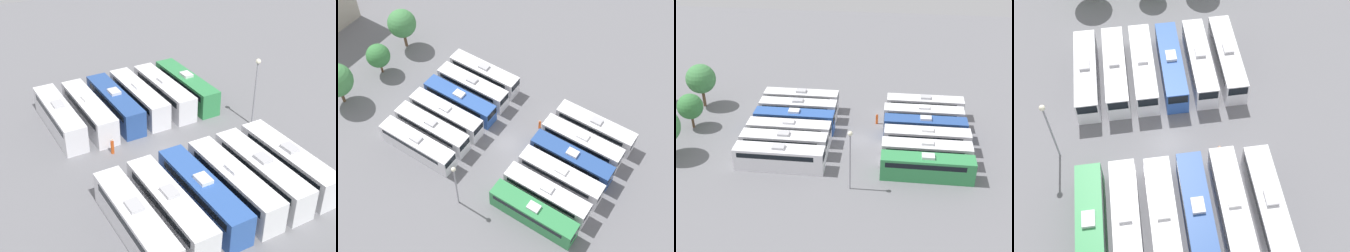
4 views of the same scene
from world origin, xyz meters
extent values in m
plane|color=slate|center=(0.00, 0.00, 0.00)|extent=(128.91, 128.91, 0.00)
cube|color=#338C4C|center=(-8.45, -9.62, 1.60)|extent=(2.51, 11.95, 3.20)
cube|color=black|center=(-8.45, -9.32, 2.50)|extent=(2.55, 10.16, 0.70)
cube|color=black|center=(-8.45, -15.58, 2.49)|extent=(2.21, 0.08, 1.12)
cube|color=silver|center=(-8.45, -9.62, 3.38)|extent=(1.20, 1.60, 0.35)
cube|color=white|center=(-5.16, -9.63, 1.60)|extent=(2.51, 11.95, 3.20)
cube|color=black|center=(-5.16, -9.33, 2.50)|extent=(2.55, 10.16, 0.70)
cube|color=black|center=(-5.16, -15.60, 2.49)|extent=(2.21, 0.08, 1.12)
cube|color=silver|center=(-5.16, -9.63, 3.38)|extent=(1.20, 1.60, 0.35)
cube|color=white|center=(-1.71, -9.81, 1.60)|extent=(2.51, 11.95, 3.20)
cube|color=black|center=(-1.71, -9.51, 2.50)|extent=(2.55, 10.16, 0.70)
cube|color=black|center=(-1.71, -15.77, 2.49)|extent=(2.21, 0.08, 1.12)
cube|color=white|center=(-1.71, -9.81, 3.38)|extent=(1.20, 1.60, 0.35)
cube|color=#284C93|center=(1.53, -9.68, 1.60)|extent=(2.51, 11.95, 3.20)
cube|color=black|center=(1.53, -9.39, 2.50)|extent=(2.55, 10.16, 0.70)
cube|color=black|center=(1.53, -15.65, 2.49)|extent=(2.21, 0.08, 1.12)
cube|color=silver|center=(1.53, -9.68, 3.38)|extent=(1.20, 1.60, 0.35)
cube|color=white|center=(4.88, -9.54, 1.60)|extent=(2.51, 11.95, 3.20)
cube|color=black|center=(4.88, -9.24, 2.50)|extent=(2.55, 10.16, 0.70)
cube|color=black|center=(4.88, -15.51, 2.49)|extent=(2.21, 0.08, 1.12)
cube|color=white|center=(4.88, -9.54, 3.38)|extent=(1.20, 1.60, 0.35)
cube|color=silver|center=(8.36, -9.88, 1.60)|extent=(2.51, 11.95, 3.20)
cube|color=black|center=(8.36, -9.58, 2.50)|extent=(2.55, 10.16, 0.70)
cube|color=black|center=(8.36, -15.85, 2.49)|extent=(2.21, 0.08, 1.12)
cube|color=#B2B2B7|center=(8.36, -9.88, 3.38)|extent=(1.20, 1.60, 0.35)
cube|color=white|center=(-8.43, 9.69, 1.60)|extent=(2.51, 11.95, 3.20)
cube|color=black|center=(-8.43, 9.99, 2.50)|extent=(2.55, 10.16, 0.70)
cube|color=black|center=(-8.43, 3.73, 2.49)|extent=(2.21, 0.08, 1.12)
cube|color=#B2B2B7|center=(-8.43, 9.69, 3.38)|extent=(1.20, 1.60, 0.35)
cube|color=white|center=(-5.05, 9.79, 1.60)|extent=(2.51, 11.95, 3.20)
cube|color=black|center=(-5.05, 10.09, 2.50)|extent=(2.55, 10.16, 0.70)
cube|color=black|center=(-5.05, 3.83, 2.49)|extent=(2.21, 0.08, 1.12)
cube|color=#B2B2B7|center=(-5.05, 9.79, 3.38)|extent=(1.20, 1.60, 0.35)
cube|color=white|center=(-1.77, 9.79, 1.60)|extent=(2.51, 11.95, 3.20)
cube|color=black|center=(-1.77, 10.09, 2.50)|extent=(2.55, 10.16, 0.70)
cube|color=black|center=(-1.77, 3.82, 2.49)|extent=(2.21, 0.08, 1.12)
cube|color=silver|center=(-1.77, 9.79, 3.38)|extent=(1.20, 1.60, 0.35)
cube|color=#2D56A8|center=(1.55, 9.72, 1.60)|extent=(2.51, 11.95, 3.20)
cube|color=black|center=(1.55, 10.02, 2.50)|extent=(2.55, 10.16, 0.70)
cube|color=black|center=(1.55, 3.75, 2.49)|extent=(2.21, 0.08, 1.12)
cube|color=white|center=(1.55, 9.72, 3.38)|extent=(1.20, 1.60, 0.35)
cube|color=white|center=(4.98, 9.82, 1.60)|extent=(2.51, 11.95, 3.20)
cube|color=black|center=(4.98, 10.12, 2.50)|extent=(2.55, 10.16, 0.70)
cube|color=black|center=(4.98, 3.85, 2.49)|extent=(2.21, 0.08, 1.12)
cube|color=#B2B2B7|center=(4.98, 9.82, 3.38)|extent=(1.20, 1.60, 0.35)
cube|color=silver|center=(8.36, 9.97, 1.60)|extent=(2.51, 11.95, 3.20)
cube|color=black|center=(8.36, 10.27, 2.50)|extent=(2.55, 10.16, 0.70)
cube|color=black|center=(8.36, 4.00, 2.49)|extent=(2.21, 0.08, 1.12)
cube|color=#B2B2B7|center=(8.36, 9.97, 3.38)|extent=(1.20, 1.60, 0.35)
cylinder|color=#CC4C19|center=(5.05, -2.49, 0.77)|extent=(0.36, 0.36, 1.53)
sphere|color=tan|center=(5.05, -2.49, 1.65)|extent=(0.24, 0.24, 0.24)
cylinder|color=gray|center=(-11.77, -0.02, 3.94)|extent=(0.20, 0.20, 7.89)
sphere|color=#EAE5C6|center=(-11.77, -0.02, 8.07)|extent=(0.60, 0.60, 0.60)
camera|label=1|loc=(20.21, 36.67, 28.43)|focal=50.00mm
camera|label=2|loc=(-33.73, -22.30, 55.69)|focal=50.00mm
camera|label=3|loc=(-58.36, -4.63, 36.23)|focal=50.00mm
camera|label=4|loc=(-2.73, -28.88, 42.08)|focal=50.00mm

